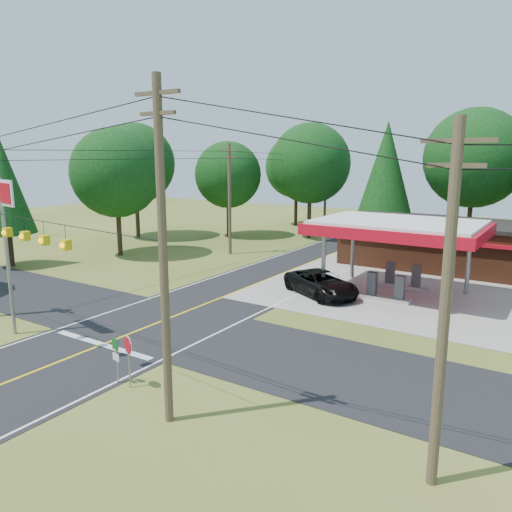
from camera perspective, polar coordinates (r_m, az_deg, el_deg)
The scene contains 16 objects.
ground at distance 27.89m, azimuth -11.46°, elevation -7.64°, with size 120.00×120.00×0.00m, color #4B5F21.
main_highway at distance 27.88m, azimuth -11.46°, elevation -7.62°, with size 8.00×120.00×0.02m, color black.
cross_road at distance 27.88m, azimuth -11.46°, elevation -7.61°, with size 70.00×7.00×0.02m, color black.
lane_center_yellow at distance 27.88m, azimuth -11.46°, elevation -7.59°, with size 0.15×110.00×0.00m, color yellow.
gas_canopy at distance 33.42m, azimuth 15.89°, elevation 2.89°, with size 10.60×7.40×4.88m.
convenience_store at distance 43.11m, azimuth 20.96°, elevation 1.27°, with size 16.40×7.55×3.80m.
utility_pole_near_right at distance 16.42m, azimuth -10.57°, elevation 0.44°, with size 1.80×0.30×11.50m.
utility_pole_far_left at distance 45.47m, azimuth -3.04°, elevation 6.70°, with size 1.80×0.30×10.00m.
utility_pole_right_b at distance 13.95m, azimuth 20.80°, elevation -5.32°, with size 1.80×0.30×10.00m.
utility_pole_north at distance 59.40m, azimuth 7.92°, elevation 7.32°, with size 0.30×0.30×9.50m.
overhead_beacons at distance 23.54m, azimuth -24.11°, elevation 3.60°, with size 17.04×2.04×1.03m.
treeline_backdrop at distance 46.25m, azimuth 10.45°, elevation 9.45°, with size 70.27×51.59×13.30m.
suv_car at distance 32.74m, azimuth 7.45°, elevation -3.14°, with size 5.76×5.76×1.60m, color black.
big_stop_sign at distance 27.46m, azimuth -26.94°, elevation 4.01°, with size 2.92×0.63×7.97m.
octagonal_stop_sign at distance 20.38m, azimuth -14.41°, elevation -10.31°, with size 0.71×0.34×2.17m.
route_sign_post at distance 20.99m, azimuth -15.70°, elevation -10.66°, with size 0.44×0.13×2.16m.
Camera 1 is at (18.65, -18.64, 9.08)m, focal length 35.00 mm.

